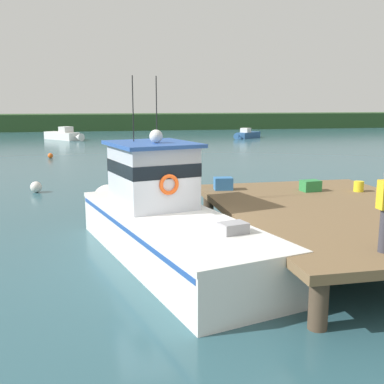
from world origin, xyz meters
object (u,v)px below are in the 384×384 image
object	(u,v)px
main_fishing_boat	(162,218)
crate_single_by_cleat	(223,184)
bait_bucket	(359,186)
mooring_buoy_outer	(126,170)
crate_stack_near_edge	(310,186)
moored_boat_mid_harbor	(64,135)
mooring_buoy_channel_marker	(50,156)
moored_boat_off_the_point	(247,135)
mooring_buoy_inshore	(36,187)

from	to	relation	value
main_fishing_boat	crate_single_by_cleat	bearing A→B (deg)	47.14
main_fishing_boat	bait_bucket	xyz separation A→B (m)	(6.72, 1.42, 0.36)
crate_single_by_cleat	mooring_buoy_outer	world-z (taller)	crate_single_by_cleat
main_fishing_boat	crate_stack_near_edge	xyz separation A→B (m)	(5.20, 1.81, 0.37)
moored_boat_mid_harbor	main_fishing_boat	bearing A→B (deg)	-83.31
main_fishing_boat	moored_boat_mid_harbor	world-z (taller)	main_fishing_boat
moored_boat_mid_harbor	mooring_buoy_channel_marker	size ratio (longest dim) A/B	13.59
mooring_buoy_channel_marker	bait_bucket	bearing A→B (deg)	-62.55
main_fishing_boat	moored_boat_off_the_point	size ratio (longest dim) A/B	2.41
crate_single_by_cleat	bait_bucket	xyz separation A→B (m)	(4.25, -1.24, -0.04)
moored_boat_off_the_point	mooring_buoy_outer	size ratio (longest dim) A/B	8.76
bait_bucket	moored_boat_mid_harbor	size ratio (longest dim) A/B	0.07
crate_stack_near_edge	moored_boat_off_the_point	size ratio (longest dim) A/B	0.15
crate_single_by_cleat	mooring_buoy_channel_marker	xyz separation A→B (m)	(-7.36, 21.13, -1.21)
crate_single_by_cleat	mooring_buoy_channel_marker	bearing A→B (deg)	109.21
bait_bucket	crate_single_by_cleat	bearing A→B (deg)	163.81
bait_bucket	mooring_buoy_outer	bearing A→B (deg)	116.09
moored_boat_mid_harbor	mooring_buoy_inshore	xyz separation A→B (m)	(0.51, -31.83, -0.25)
crate_stack_near_edge	bait_bucket	size ratio (longest dim) A/B	1.76
main_fishing_boat	crate_stack_near_edge	world-z (taller)	main_fishing_boat
mooring_buoy_outer	bait_bucket	bearing A→B (deg)	-63.91
crate_single_by_cleat	mooring_buoy_inshore	world-z (taller)	crate_single_by_cleat
crate_stack_near_edge	crate_single_by_cleat	xyz separation A→B (m)	(-2.74, 0.84, 0.03)
crate_stack_near_edge	bait_bucket	bearing A→B (deg)	-14.48
moored_boat_off_the_point	mooring_buoy_inshore	distance (m)	36.26
main_fishing_boat	moored_boat_mid_harbor	distance (m)	42.05
moored_boat_mid_harbor	moored_boat_off_the_point	bearing A→B (deg)	-4.91
mooring_buoy_channel_marker	mooring_buoy_inshore	size ratio (longest dim) A/B	0.74
crate_single_by_cleat	mooring_buoy_outer	bearing A→B (deg)	100.90
bait_bucket	mooring_buoy_channel_marker	distance (m)	25.23
moored_boat_off_the_point	moored_boat_mid_harbor	distance (m)	20.91
moored_boat_mid_harbor	mooring_buoy_outer	distance (m)	27.29
moored_boat_off_the_point	mooring_buoy_channel_marker	bearing A→B (deg)	-142.13
bait_bucket	moored_boat_mid_harbor	distance (m)	41.99
bait_bucket	mooring_buoy_inshore	size ratio (longest dim) A/B	0.66
moored_boat_off_the_point	mooring_buoy_outer	bearing A→B (deg)	-122.30
mooring_buoy_channel_marker	mooring_buoy_outer	distance (m)	10.16
moored_boat_mid_harbor	mooring_buoy_inshore	world-z (taller)	moored_boat_mid_harbor
mooring_buoy_channel_marker	mooring_buoy_inshore	xyz separation A→B (m)	(0.51, -13.84, 0.07)
mooring_buoy_outer	mooring_buoy_channel_marker	bearing A→B (deg)	119.46
crate_single_by_cleat	bait_bucket	bearing A→B (deg)	-16.19
moored_boat_mid_harbor	mooring_buoy_channel_marker	xyz separation A→B (m)	(0.00, -17.98, -0.32)
main_fishing_boat	mooring_buoy_outer	distance (m)	14.95
moored_boat_off_the_point	crate_stack_near_edge	bearing A→B (deg)	-105.70
crate_stack_near_edge	mooring_buoy_inshore	xyz separation A→B (m)	(-9.59, 8.13, -1.12)
moored_boat_mid_harbor	mooring_buoy_channel_marker	world-z (taller)	moored_boat_mid_harbor
bait_bucket	mooring_buoy_channel_marker	world-z (taller)	bait_bucket
mooring_buoy_channel_marker	mooring_buoy_inshore	bearing A→B (deg)	-87.90
mooring_buoy_channel_marker	main_fishing_boat	bearing A→B (deg)	-78.36
main_fishing_boat	crate_stack_near_edge	distance (m)	5.52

